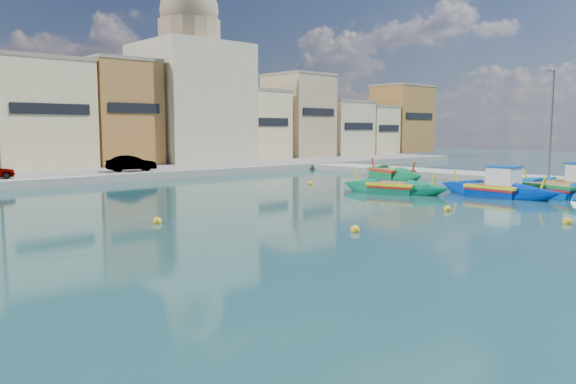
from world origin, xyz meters
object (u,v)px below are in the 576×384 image
luzzu_turquoise_cabin (576,187)px  luzzu_cyan_mid (392,175)px  luzzu_blue_cabin (497,190)px  quay_street_lamp (551,123)px  luzzu_blue_south (557,192)px  church_block (191,86)px  luzzu_green (393,189)px

luzzu_turquoise_cabin → luzzu_cyan_mid: 13.97m
luzzu_blue_cabin → luzzu_cyan_mid: size_ratio=0.88×
luzzu_blue_cabin → quay_street_lamp: bearing=4.6°
luzzu_blue_cabin → luzzu_blue_south: luzzu_blue_cabin is taller
quay_street_lamp → luzzu_cyan_mid: quay_street_lamp is taller
church_block → quay_street_lamp: (7.44, -34.00, -4.07)m
luzzu_turquoise_cabin → luzzu_blue_cabin: size_ratio=1.15×
luzzu_blue_south → church_block: bearing=92.3°
luzzu_turquoise_cabin → church_block: bearing=96.5°
luzzu_blue_cabin → luzzu_blue_south: bearing=-42.2°
quay_street_lamp → luzzu_cyan_mid: (-3.48, 10.88, -4.06)m
luzzu_cyan_mid → church_block: bearing=99.7°
luzzu_turquoise_cabin → luzzu_cyan_mid: (-0.27, 13.97, -0.08)m
church_block → luzzu_blue_cabin: 35.64m
quay_street_lamp → luzzu_turquoise_cabin: size_ratio=0.88×
luzzu_cyan_mid → luzzu_blue_south: bearing=-100.1°
luzzu_turquoise_cabin → quay_street_lamp: bearing=43.9°
luzzu_cyan_mid → luzzu_green: bearing=-142.0°
luzzu_blue_cabin → luzzu_blue_south: (2.62, -2.38, -0.07)m
quay_street_lamp → luzzu_cyan_mid: bearing=107.7°
church_block → luzzu_blue_south: size_ratio=2.11×
quay_street_lamp → luzzu_green: (-11.75, 4.43, -4.10)m
luzzu_blue_cabin → luzzu_blue_south: size_ratio=0.87×
luzzu_turquoise_cabin → luzzu_cyan_mid: bearing=91.1°
luzzu_blue_south → luzzu_blue_cabin: bearing=137.8°
luzzu_cyan_mid → luzzu_blue_south: 14.17m
luzzu_cyan_mid → luzzu_green: 10.49m
luzzu_cyan_mid → luzzu_blue_south: (-2.49, -13.95, -0.01)m
luzzu_green → luzzu_blue_south: size_ratio=0.81×
luzzu_green → luzzu_cyan_mid: bearing=38.0°
church_block → luzzu_turquoise_cabin: (4.24, -37.08, -8.06)m
quay_street_lamp → luzzu_green: quay_street_lamp is taller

